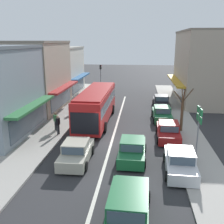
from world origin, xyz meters
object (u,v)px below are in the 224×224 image
Objects in this scene: street_tree_right at (182,112)px; pedestrian_far_walker at (58,124)px; sedan_adjacent_lane_trail at (132,150)px; parked_sedan_kerb_rear at (161,102)px; city_bus at (96,104)px; pedestrian_with_handbag_near at (76,104)px; traffic_light_downstreet at (101,74)px; parked_sedan_kerb_third at (162,114)px; directional_road_sign at (199,119)px; sedan_queue_far_back at (76,152)px; wagon_behind_bus_near at (129,205)px; parked_sedan_kerb_second at (168,131)px; parked_sedan_kerb_front at (180,162)px; pedestrian_browsing_midblock at (56,120)px.

street_tree_right is 10.75m from pedestrian_far_walker.
parked_sedan_kerb_rear is (2.98, 14.89, 0.00)m from sedan_adjacent_lane_trail.
pedestrian_with_handbag_near is (-2.81, 2.89, -0.81)m from city_bus.
parked_sedan_kerb_third is at bearing -60.16° from traffic_light_downstreet.
directional_road_sign is at bearing -40.89° from city_bus.
parked_sedan_kerb_rear is 9.07m from street_tree_right.
wagon_behind_bus_near is at bearing -56.08° from sedan_queue_far_back.
sedan_queue_far_back is (0.13, -8.89, -1.22)m from city_bus.
directional_road_sign is at bearing 12.17° from sedan_queue_far_back.
traffic_light_downstreet is (-8.54, 14.88, 2.19)m from parked_sedan_kerb_third.
parked_sedan_kerb_third is at bearing 91.33° from parked_sedan_kerb_second.
traffic_light_downstreet is at bearing 86.74° from pedestrian_with_handbag_near.
parked_sedan_kerb_rear is at bearing 82.20° from wagon_behind_bus_near.
wagon_behind_bus_near is 8.74m from directional_road_sign.
street_tree_right reaches higher than sedan_adjacent_lane_trail.
traffic_light_downstreet is (-8.84, 25.79, 2.19)m from parked_sedan_kerb_front.
parked_sedan_kerb_third and parked_sedan_kerb_rear have the same top height.
traffic_light_downstreet reaches higher than wagon_behind_bus_near.
pedestrian_with_handbag_near is (-9.59, -3.93, 0.40)m from parked_sedan_kerb_rear.
sedan_adjacent_lane_trail is 1.00× the size of parked_sedan_kerb_rear.
parked_sedan_kerb_third is 5.54m from parked_sedan_kerb_rear.
traffic_light_downstreet is at bearing 133.39° from parked_sedan_kerb_rear.
city_bus is 6.67× the size of pedestrian_browsing_midblock.
sedan_adjacent_lane_trail is 7.48m from pedestrian_far_walker.
parked_sedan_kerb_second is at bearing 55.38° from sedan_adjacent_lane_trail.
parked_sedan_kerb_front is 1.01× the size of parked_sedan_kerb_rear.
wagon_behind_bus_near is at bearing -58.14° from pedestrian_browsing_midblock.
pedestrian_browsing_midblock is (-6.94, 11.17, 0.32)m from wagon_behind_bus_near.
city_bus is at bearing -168.75° from parked_sedan_kerb_third.
city_bus is 4.57m from pedestrian_browsing_midblock.
pedestrian_with_handbag_near is at bearing 104.01° from sedan_queue_far_back.
traffic_light_downstreet is (-2.18, 25.06, 2.19)m from sedan_queue_far_back.
sedan_queue_far_back and parked_sedan_kerb_rear have the same top height.
pedestrian_far_walker is (-9.37, -11.04, 0.40)m from parked_sedan_kerb_rear.
pedestrian_far_walker is (-10.51, -2.12, -0.79)m from street_tree_right.
city_bus reaches higher than parked_sedan_kerb_second.
wagon_behind_bus_near is 1.07× the size of parked_sedan_kerb_front.
parked_sedan_kerb_front is 1.01× the size of traffic_light_downstreet.
street_tree_right is at bearing 11.43° from pedestrian_far_walker.
street_tree_right is 2.43× the size of pedestrian_far_walker.
traffic_light_downstreet is at bearing 119.84° from parked_sedan_kerb_third.
city_bus is at bearing -134.85° from parked_sedan_kerb_rear.
directional_road_sign is at bearing -42.22° from pedestrian_with_handbag_near.
sedan_adjacent_lane_trail is 4.92m from parked_sedan_kerb_second.
street_tree_right is (9.97, -18.27, -1.00)m from traffic_light_downstreet.
pedestrian_far_walker is at bearing 149.00° from sedan_adjacent_lane_trail.
city_bus is 7.83m from parked_sedan_kerb_second.
parked_sedan_kerb_second is at bearing 117.71° from directional_road_sign.
directional_road_sign is 2.21× the size of pedestrian_browsing_midblock.
pedestrian_with_handbag_near is at bearing 170.21° from parked_sedan_kerb_third.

